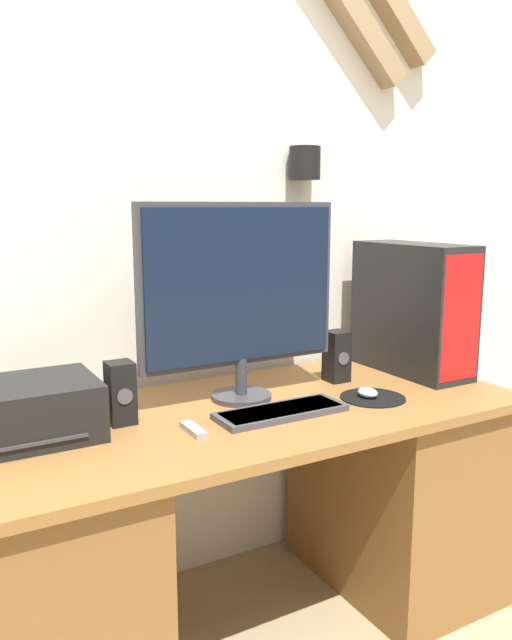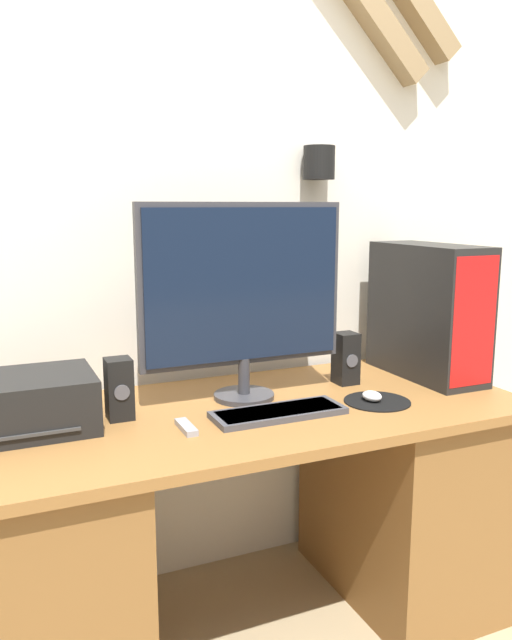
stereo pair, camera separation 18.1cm
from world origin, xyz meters
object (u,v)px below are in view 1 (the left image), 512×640
Objects in this scene: speaker_left at (121,393)px; speaker_right at (337,356)px; remote_control at (193,430)px; monitor at (240,290)px; computer_tower at (413,308)px; printer at (21,412)px; keyboard at (281,411)px; mouse at (368,392)px.

speaker_left is 0.77m from speaker_right.
speaker_right is at bearing 18.67° from remote_control.
monitor is at bearing -178.04° from speaker_right.
speaker_left is at bearing -174.95° from monitor.
printer is at bearing -179.59° from computer_tower.
printer is 2.20× the size of speaker_right.
speaker_right is at bearing 2.13° from printer.
speaker_left is at bearing -2.02° from printer.
computer_tower reaches higher than printer.
speaker_right is at bearing 1.96° from monitor.
keyboard is 0.32m from mouse.
speaker_left reaches higher than keyboard.
monitor is at bearing 38.58° from remote_control.
monitor reaches higher than remote_control.
remote_control is at bearing -49.07° from speaker_left.
monitor is 0.70m from computer_tower.
speaker_right is at bearing 3.53° from speaker_left.
keyboard is at bearing -149.45° from speaker_right.
mouse is at bearing -29.40° from monitor.
printer reaches higher than remote_control.
computer_tower is at bearing 0.41° from printer.
computer_tower is 1.35m from printer.
monitor is at bearing 150.60° from mouse.
monitor is 0.70m from printer.
printer is (-1.00, 0.17, 0.05)m from mouse.
mouse is at bearing -99.16° from speaker_right.
keyboard is at bearing -82.10° from monitor.
monitor is 3.74× the size of speaker_right.
monitor reaches higher than speaker_right.
monitor is 5.62× the size of remote_control.
mouse is 0.41× the size of speaker_left.
keyboard is at bearing -179.97° from mouse.
monitor is 0.46m from remote_control.
computer_tower is 2.66× the size of speaker_right.
remote_control is (0.40, -0.17, -0.07)m from printer.
printer reaches higher than keyboard.
speaker_left is 1.00× the size of speaker_right.
computer_tower is at bearing 11.05° from remote_control.
speaker_left is at bearing 130.93° from remote_control.
speaker_right is (0.35, 0.21, 0.08)m from keyboard.
printer is (-1.34, -0.01, -0.16)m from computer_tower.
remote_control is at bearing -179.53° from mouse.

